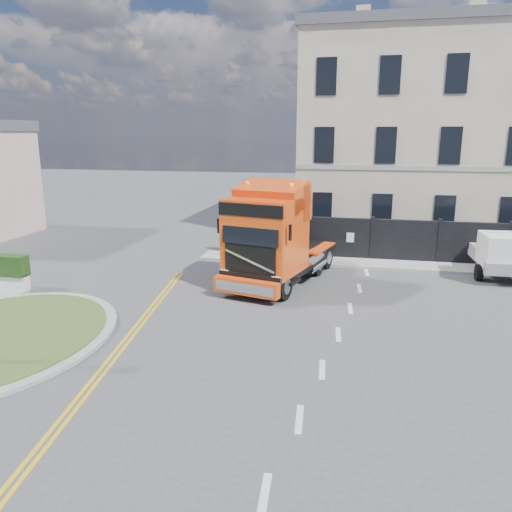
# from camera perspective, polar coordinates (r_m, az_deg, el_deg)

# --- Properties ---
(ground) EXTENTS (120.00, 120.00, 0.00)m
(ground) POSITION_cam_1_polar(r_m,az_deg,el_deg) (16.15, -1.15, -7.57)
(ground) COLOR #424244
(ground) RESTS_ON ground
(hoarding_fence) EXTENTS (18.80, 0.25, 2.00)m
(hoarding_fence) POSITION_cam_1_polar(r_m,az_deg,el_deg) (24.34, 19.10, 1.50)
(hoarding_fence) COLOR black
(hoarding_fence) RESTS_ON ground
(georgian_building) EXTENTS (12.30, 10.30, 12.80)m
(georgian_building) POSITION_cam_1_polar(r_m,az_deg,el_deg) (31.23, 17.17, 13.07)
(georgian_building) COLOR beige
(georgian_building) RESTS_ON ground
(pavement_far) EXTENTS (20.00, 1.60, 0.12)m
(pavement_far) POSITION_cam_1_polar(r_m,az_deg,el_deg) (23.61, 17.84, -1.12)
(pavement_far) COLOR #969691
(pavement_far) RESTS_ON ground
(truck) EXTENTS (4.09, 7.14, 4.03)m
(truck) POSITION_cam_1_polar(r_m,az_deg,el_deg) (19.48, 1.92, 1.73)
(truck) COLOR black
(truck) RESTS_ON ground
(flatbed_pickup) EXTENTS (2.10, 4.75, 1.96)m
(flatbed_pickup) POSITION_cam_1_polar(r_m,az_deg,el_deg) (23.00, 26.27, 0.26)
(flatbed_pickup) COLOR gray
(flatbed_pickup) RESTS_ON ground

